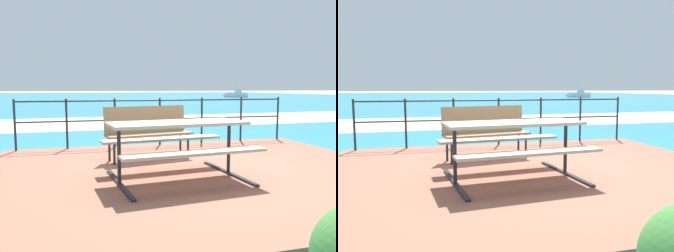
{
  "view_description": "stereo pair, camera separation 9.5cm",
  "coord_description": "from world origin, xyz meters",
  "views": [
    {
      "loc": [
        -1.8,
        -4.77,
        1.32
      ],
      "look_at": [
        -0.14,
        1.26,
        0.61
      ],
      "focal_mm": 36.34,
      "sensor_mm": 36.0,
      "label": 1
    },
    {
      "loc": [
        -1.71,
        -4.8,
        1.32
      ],
      "look_at": [
        -0.14,
        1.26,
        0.61
      ],
      "focal_mm": 36.34,
      "sensor_mm": 36.0,
      "label": 2
    }
  ],
  "objects": [
    {
      "name": "beach_strip",
      "position": [
        0.0,
        8.17,
        0.01
      ],
      "size": [
        54.11,
        6.32,
        0.01
      ],
      "primitive_type": "cube",
      "rotation": [
        0.0,
        0.0,
        0.03
      ],
      "color": "beige",
      "rests_on": "ground"
    },
    {
      "name": "patio_paving",
      "position": [
        0.0,
        0.0,
        0.03
      ],
      "size": [
        6.4,
        5.2,
        0.06
      ],
      "primitive_type": "cube",
      "color": "#935B47",
      "rests_on": "ground"
    },
    {
      "name": "boat_mid",
      "position": [
        18.93,
        36.63,
        0.44
      ],
      "size": [
        3.39,
        2.46,
        1.3
      ],
      "rotation": [
        0.0,
        0.0,
        2.6
      ],
      "color": "silver",
      "rests_on": "sea_water"
    },
    {
      "name": "park_bench",
      "position": [
        -0.57,
        1.06,
        0.61
      ],
      "size": [
        1.57,
        0.66,
        0.93
      ],
      "rotation": [
        0.0,
        0.0,
        0.17
      ],
      "color": "#8C704C",
      "rests_on": "patio_paving"
    },
    {
      "name": "picnic_table",
      "position": [
        -0.46,
        -0.39,
        0.67
      ],
      "size": [
        1.98,
        1.62,
        0.79
      ],
      "rotation": [
        0.0,
        0.0,
        0.09
      ],
      "color": "tan",
      "rests_on": "patio_paving"
    },
    {
      "name": "sea_water",
      "position": [
        0.0,
        40.0,
        0.01
      ],
      "size": [
        90.0,
        90.0,
        0.01
      ],
      "primitive_type": "cube",
      "color": "teal",
      "rests_on": "ground"
    },
    {
      "name": "railing_fence",
      "position": [
        0.0,
        2.45,
        0.69
      ],
      "size": [
        5.94,
        0.04,
        1.03
      ],
      "color": "#1E2328",
      "rests_on": "patio_paving"
    },
    {
      "name": "ground_plane",
      "position": [
        0.0,
        0.0,
        0.0
      ],
      "size": [
        240.0,
        240.0,
        0.0
      ],
      "primitive_type": "plane",
      "color": "tan"
    }
  ]
}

